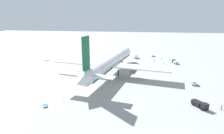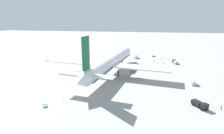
{
  "view_description": "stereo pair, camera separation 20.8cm",
  "coord_description": "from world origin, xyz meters",
  "px_view_note": "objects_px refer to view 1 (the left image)",
  "views": [
    {
      "loc": [
        -103.1,
        -17.26,
        32.82
      ],
      "look_at": [
        -2.51,
        -1.0,
        4.83
      ],
      "focal_mm": 29.78,
      "sensor_mm": 36.0,
      "label": 1
    },
    {
      "loc": [
        -103.07,
        -17.47,
        32.82
      ],
      "look_at": [
        -2.51,
        -1.0,
        4.83
      ],
      "focal_mm": 29.78,
      "sensor_mm": 36.0,
      "label": 2
    }
  ],
  "objects_px": {
    "service_truck_2": "(136,56)",
    "ground_worker_0": "(221,107)",
    "service_truck_1": "(200,104)",
    "baggage_cart_1": "(45,106)",
    "service_truck_0": "(175,62)",
    "baggage_cart_2": "(47,60)",
    "ground_worker_2": "(164,63)",
    "ground_worker_3": "(154,60)",
    "ground_worker_1": "(170,59)",
    "ground_worker_4": "(162,59)",
    "traffic_cone_1": "(64,101)",
    "service_van": "(194,83)",
    "baggage_cart_0": "(153,56)",
    "airliner": "(110,62)",
    "traffic_cone_0": "(70,59)"
  },
  "relations": [
    {
      "from": "service_van",
      "to": "traffic_cone_0",
      "type": "relative_size",
      "value": 7.94
    },
    {
      "from": "ground_worker_1",
      "to": "ground_worker_3",
      "type": "height_order",
      "value": "ground_worker_1"
    },
    {
      "from": "ground_worker_1",
      "to": "ground_worker_4",
      "type": "height_order",
      "value": "ground_worker_1"
    },
    {
      "from": "service_truck_0",
      "to": "baggage_cart_1",
      "type": "bearing_deg",
      "value": 142.24
    },
    {
      "from": "ground_worker_0",
      "to": "traffic_cone_0",
      "type": "relative_size",
      "value": 3.26
    },
    {
      "from": "service_truck_0",
      "to": "baggage_cart_2",
      "type": "xyz_separation_m",
      "value": [
        -7.22,
        95.05,
        -0.97
      ]
    },
    {
      "from": "airliner",
      "to": "service_truck_1",
      "type": "bearing_deg",
      "value": -131.17
    },
    {
      "from": "baggage_cart_1",
      "to": "ground_worker_2",
      "type": "relative_size",
      "value": 1.92
    },
    {
      "from": "baggage_cart_2",
      "to": "ground_worker_0",
      "type": "height_order",
      "value": "ground_worker_0"
    },
    {
      "from": "ground_worker_0",
      "to": "baggage_cart_1",
      "type": "bearing_deg",
      "value": 97.05
    },
    {
      "from": "ground_worker_2",
      "to": "traffic_cone_1",
      "type": "height_order",
      "value": "ground_worker_2"
    },
    {
      "from": "baggage_cart_1",
      "to": "traffic_cone_1",
      "type": "bearing_deg",
      "value": -50.15
    },
    {
      "from": "baggage_cart_2",
      "to": "baggage_cart_0",
      "type": "bearing_deg",
      "value": -70.58
    },
    {
      "from": "baggage_cart_0",
      "to": "airliner",
      "type": "bearing_deg",
      "value": 153.14
    },
    {
      "from": "airliner",
      "to": "ground_worker_2",
      "type": "relative_size",
      "value": 45.47
    },
    {
      "from": "ground_worker_0",
      "to": "ground_worker_2",
      "type": "distance_m",
      "value": 66.33
    },
    {
      "from": "airliner",
      "to": "service_truck_2",
      "type": "xyz_separation_m",
      "value": [
        46.83,
        -12.88,
        -5.6
      ]
    },
    {
      "from": "traffic_cone_1",
      "to": "baggage_cart_1",
      "type": "bearing_deg",
      "value": 129.85
    },
    {
      "from": "baggage_cart_2",
      "to": "service_truck_0",
      "type": "bearing_deg",
      "value": -85.66
    },
    {
      "from": "service_van",
      "to": "baggage_cart_1",
      "type": "height_order",
      "value": "service_van"
    },
    {
      "from": "service_truck_1",
      "to": "baggage_cart_2",
      "type": "height_order",
      "value": "service_truck_1"
    },
    {
      "from": "ground_worker_1",
      "to": "ground_worker_3",
      "type": "xyz_separation_m",
      "value": [
        -7.65,
        12.16,
        -0.01
      ]
    },
    {
      "from": "service_truck_0",
      "to": "baggage_cart_1",
      "type": "relative_size",
      "value": 1.98
    },
    {
      "from": "service_truck_1",
      "to": "ground_worker_2",
      "type": "bearing_deg",
      "value": 5.6
    },
    {
      "from": "airliner",
      "to": "baggage_cart_2",
      "type": "relative_size",
      "value": 21.87
    },
    {
      "from": "baggage_cart_1",
      "to": "ground_worker_1",
      "type": "relative_size",
      "value": 1.85
    },
    {
      "from": "service_truck_2",
      "to": "service_van",
      "type": "distance_m",
      "value": 64.85
    },
    {
      "from": "baggage_cart_0",
      "to": "traffic_cone_1",
      "type": "bearing_deg",
      "value": 157.01
    },
    {
      "from": "baggage_cart_2",
      "to": "ground_worker_3",
      "type": "relative_size",
      "value": 2.03
    },
    {
      "from": "ground_worker_2",
      "to": "service_truck_0",
      "type": "bearing_deg",
      "value": -68.07
    },
    {
      "from": "ground_worker_3",
      "to": "airliner",
      "type": "bearing_deg",
      "value": 143.0
    },
    {
      "from": "ground_worker_2",
      "to": "service_truck_1",
      "type": "bearing_deg",
      "value": -174.4
    },
    {
      "from": "baggage_cart_1",
      "to": "service_truck_0",
      "type": "bearing_deg",
      "value": -37.76
    },
    {
      "from": "service_truck_1",
      "to": "ground_worker_3",
      "type": "bearing_deg",
      "value": 9.98
    },
    {
      "from": "baggage_cart_0",
      "to": "baggage_cart_2",
      "type": "xyz_separation_m",
      "value": [
        -28.53,
        80.91,
        -0.4
      ]
    },
    {
      "from": "baggage_cart_2",
      "to": "traffic_cone_1",
      "type": "relative_size",
      "value": 6.48
    },
    {
      "from": "service_truck_1",
      "to": "ground_worker_4",
      "type": "xyz_separation_m",
      "value": [
        78.29,
        6.49,
        -0.46
      ]
    },
    {
      "from": "service_truck_0",
      "to": "service_truck_2",
      "type": "height_order",
      "value": "service_truck_2"
    },
    {
      "from": "ground_worker_4",
      "to": "traffic_cone_1",
      "type": "bearing_deg",
      "value": 151.17
    },
    {
      "from": "service_truck_2",
      "to": "ground_worker_0",
      "type": "height_order",
      "value": "service_truck_2"
    },
    {
      "from": "service_truck_2",
      "to": "ground_worker_4",
      "type": "xyz_separation_m",
      "value": [
        -3.32,
        -20.42,
        -0.74
      ]
    },
    {
      "from": "airliner",
      "to": "ground_worker_2",
      "type": "distance_m",
      "value": 45.18
    },
    {
      "from": "service_truck_2",
      "to": "ground_worker_2",
      "type": "bearing_deg",
      "value": -129.78
    },
    {
      "from": "service_truck_0",
      "to": "ground_worker_4",
      "type": "relative_size",
      "value": 3.94
    },
    {
      "from": "ground_worker_2",
      "to": "traffic_cone_1",
      "type": "distance_m",
      "value": 82.05
    },
    {
      "from": "service_van",
      "to": "ground_worker_1",
      "type": "relative_size",
      "value": 2.46
    },
    {
      "from": "service_truck_1",
      "to": "baggage_cart_1",
      "type": "xyz_separation_m",
      "value": [
        -8.4,
        57.14,
        -1.03
      ]
    },
    {
      "from": "baggage_cart_2",
      "to": "ground_worker_3",
      "type": "height_order",
      "value": "ground_worker_3"
    },
    {
      "from": "airliner",
      "to": "ground_worker_1",
      "type": "height_order",
      "value": "airliner"
    },
    {
      "from": "ground_worker_1",
      "to": "traffic_cone_1",
      "type": "distance_m",
      "value": 97.22
    }
  ]
}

